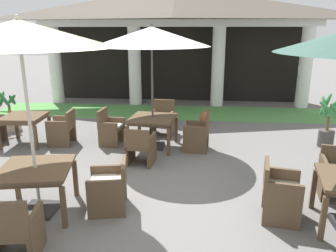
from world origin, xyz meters
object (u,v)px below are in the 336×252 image
(patio_umbrella_near_foreground, at_px, (152,37))
(patio_chair_far_back_east, at_px, (110,186))
(patio_table_near_foreground, at_px, (153,121))
(patio_chair_near_foreground_south, at_px, (140,146))
(patio_chair_near_foreground_north, at_px, (163,119))
(patio_chair_far_back_south, at_px, (12,230))
(patio_umbrella_far_back, at_px, (19,35))
(terracotta_urn, at_px, (204,118))
(patio_chair_near_foreground_west, at_px, (110,128))
(potted_palm_left_edge, at_px, (11,120))
(patio_chair_mid_left_east, at_px, (63,128))
(patio_table_mid_left, at_px, (24,119))
(potted_palm_right_edge, at_px, (328,127))
(patio_chair_near_foreground_east, at_px, (198,134))
(patio_table_far_back, at_px, (36,173))
(patio_chair_mid_right_west, at_px, (279,192))

(patio_umbrella_near_foreground, xyz_separation_m, patio_chair_far_back_east, (-0.28, -2.88, -2.18))
(patio_table_near_foreground, xyz_separation_m, patio_chair_near_foreground_south, (-0.12, -1.07, -0.26))
(patio_chair_near_foreground_north, distance_m, patio_chair_far_back_south, 5.38)
(patio_umbrella_far_back, xyz_separation_m, terracotta_urn, (2.59, 5.20, -2.45))
(patio_table_near_foreground, height_order, patio_chair_near_foreground_west, patio_chair_near_foreground_west)
(patio_chair_near_foreground_west, distance_m, terracotta_urn, 3.07)
(patio_umbrella_far_back, relative_size, terracotta_urn, 6.17)
(patio_chair_near_foreground_south, distance_m, potted_palm_left_edge, 4.49)
(patio_chair_near_foreground_south, distance_m, patio_chair_near_foreground_north, 2.15)
(patio_chair_near_foreground_west, relative_size, patio_chair_far_back_south, 0.98)
(patio_chair_near_foreground_south, bearing_deg, terracotta_urn, 73.01)
(patio_chair_near_foreground_south, distance_m, patio_chair_mid_left_east, 2.36)
(patio_umbrella_far_back, bearing_deg, patio_chair_near_foreground_north, 70.63)
(patio_chair_near_foreground_north, relative_size, patio_table_mid_left, 0.91)
(potted_palm_left_edge, bearing_deg, patio_chair_near_foreground_north, 1.63)
(patio_table_near_foreground, xyz_separation_m, patio_chair_mid_left_east, (-2.22, -0.01, -0.24))
(patio_chair_far_back_east, height_order, patio_chair_far_back_south, patio_chair_far_back_south)
(patio_table_near_foreground, distance_m, potted_palm_left_edge, 4.25)
(patio_umbrella_near_foreground, xyz_separation_m, potted_palm_right_edge, (4.14, 0.41, -2.07))
(patio_chair_near_foreground_west, xyz_separation_m, patio_chair_far_back_south, (-0.07, -4.28, -0.01))
(potted_palm_left_edge, height_order, terracotta_urn, potted_palm_left_edge)
(patio_chair_mid_left_east, height_order, patio_umbrella_far_back, patio_umbrella_far_back)
(patio_table_mid_left, bearing_deg, patio_chair_near_foreground_east, -0.66)
(patio_table_near_foreground, height_order, potted_palm_right_edge, potted_palm_right_edge)
(patio_umbrella_near_foreground, height_order, patio_umbrella_far_back, patio_umbrella_far_back)
(patio_table_near_foreground, relative_size, potted_palm_left_edge, 0.94)
(patio_umbrella_near_foreground, bearing_deg, patio_chair_far_back_south, -105.30)
(patio_table_near_foreground, height_order, patio_umbrella_near_foreground, patio_umbrella_near_foreground)
(patio_chair_far_back_south, bearing_deg, patio_chair_mid_left_east, 93.76)
(patio_chair_near_foreground_south, bearing_deg, patio_chair_near_foreground_west, 135.11)
(patio_umbrella_far_back, bearing_deg, patio_chair_far_back_east, 10.90)
(patio_chair_near_foreground_east, bearing_deg, potted_palm_left_edge, 84.62)
(patio_table_far_back, bearing_deg, patio_chair_near_foreground_east, 50.85)
(potted_palm_right_edge, bearing_deg, patio_table_far_back, -147.52)
(patio_table_mid_left, xyz_separation_m, patio_chair_mid_left_east, (0.92, 0.06, -0.21))
(patio_table_near_foreground, height_order, patio_chair_mid_right_west, patio_chair_mid_right_west)
(patio_umbrella_near_foreground, bearing_deg, patio_table_mid_left, -178.76)
(patio_table_near_foreground, bearing_deg, patio_chair_far_back_south, -105.30)
(patio_chair_mid_right_west, xyz_separation_m, patio_umbrella_far_back, (-3.64, -0.18, 2.23))
(patio_table_mid_left, height_order, patio_chair_mid_right_west, patio_chair_mid_right_west)
(patio_chair_near_foreground_south, distance_m, patio_chair_far_back_south, 3.26)
(patio_chair_mid_right_west, bearing_deg, potted_palm_right_edge, 160.84)
(patio_chair_far_back_south, relative_size, potted_palm_right_edge, 0.68)
(patio_chair_mid_left_east, xyz_separation_m, patio_table_far_back, (0.88, -3.08, 0.24))
(patio_chair_near_foreground_east, height_order, patio_chair_mid_right_west, patio_chair_near_foreground_east)
(patio_chair_near_foreground_north, xyz_separation_m, patio_chair_mid_left_east, (-2.34, -1.08, -0.00))
(patio_chair_near_foreground_west, bearing_deg, patio_chair_far_back_south, 5.32)
(potted_palm_left_edge, height_order, potted_palm_right_edge, potted_palm_right_edge)
(patio_chair_near_foreground_south, relative_size, patio_chair_near_foreground_west, 0.93)
(patio_table_mid_left, bearing_deg, patio_chair_mid_right_west, -27.58)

